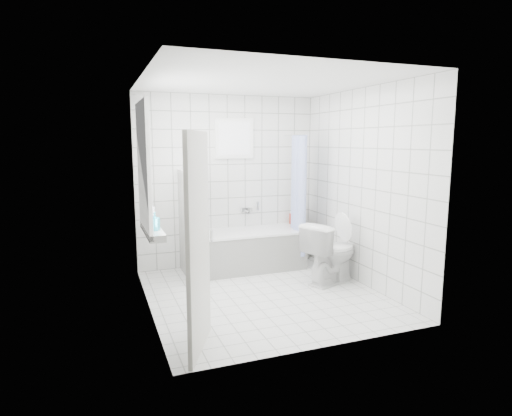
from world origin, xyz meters
name	(u,v)px	position (x,y,z in m)	size (l,w,h in m)	color
ground	(264,294)	(0.00, 0.00, 0.00)	(3.00, 3.00, 0.00)	white
ceiling	(264,81)	(0.00, 0.00, 2.60)	(3.00, 3.00, 0.00)	white
wall_back	(228,181)	(0.00, 1.50, 1.30)	(2.80, 0.02, 2.60)	white
wall_front	(326,211)	(0.00, -1.50, 1.30)	(2.80, 0.02, 2.60)	white
wall_left	(146,197)	(-1.40, 0.00, 1.30)	(0.02, 3.00, 2.60)	white
wall_right	(362,188)	(1.40, 0.00, 1.30)	(0.02, 3.00, 2.60)	white
window_left	(146,168)	(-1.35, 0.30, 1.60)	(0.01, 0.90, 1.40)	white
window_back	(235,139)	(0.10, 1.46, 1.95)	(0.50, 0.01, 0.50)	white
window_sill	(152,231)	(-1.31, 0.30, 0.86)	(0.18, 1.02, 0.08)	white
door	(198,244)	(-1.08, -1.12, 1.00)	(0.04, 0.80, 2.00)	silver
bathtub	(248,250)	(0.19, 1.12, 0.29)	(1.65, 0.77, 0.58)	white
partition_wall	(190,224)	(-0.70, 1.07, 0.75)	(0.15, 0.85, 1.50)	white
tiled_ledge	(295,242)	(1.10, 1.38, 0.28)	(0.40, 0.24, 0.55)	white
toilet	(331,252)	(1.03, 0.12, 0.42)	(0.47, 0.82, 0.84)	white
curtain_rod	(296,135)	(0.95, 1.10, 2.00)	(0.02, 0.02, 0.80)	silver
shower_curtain	(299,195)	(0.95, 0.97, 1.10)	(0.14, 0.48, 1.78)	#4257C1
tub_faucet	(247,209)	(0.29, 1.46, 0.85)	(0.18, 0.06, 0.06)	silver
sill_bottles	(152,217)	(-1.30, 0.33, 1.02)	(0.17, 0.48, 0.31)	white
ledge_bottles	(298,218)	(1.14, 1.36, 0.67)	(0.20, 0.18, 0.26)	red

